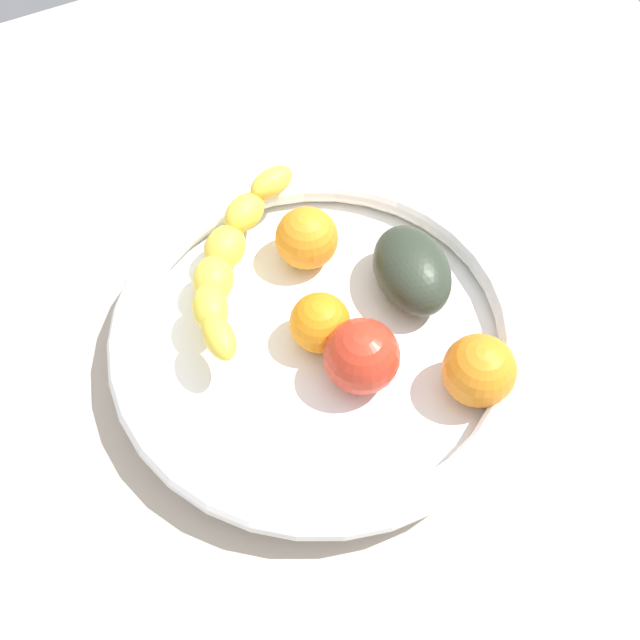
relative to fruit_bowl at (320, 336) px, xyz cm
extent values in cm
cube|color=#B3A594|center=(0.00, 0.00, -3.84)|extent=(120.00, 120.00, 3.00)
cylinder|color=white|center=(0.00, 0.00, -1.43)|extent=(33.87, 33.87, 1.82)
torus|color=white|center=(0.00, 0.00, 0.85)|extent=(35.79, 35.79, 2.74)
ellipsoid|color=yellow|center=(-14.54, 2.77, 3.96)|extent=(3.41, 5.00, 2.47)
ellipsoid|color=yellow|center=(-13.30, -0.66, 2.93)|extent=(4.77, 5.44, 3.01)
ellipsoid|color=yellow|center=(-11.22, -3.65, 1.90)|extent=(5.69, 5.77, 3.54)
ellipsoid|color=yellow|center=(-8.44, -6.02, 1.90)|extent=(5.76, 5.46, 3.54)
ellipsoid|color=yellow|center=(-5.15, -7.60, 2.93)|extent=(5.28, 4.29, 3.01)
ellipsoid|color=yellow|center=(-1.57, -8.28, 3.96)|extent=(4.71, 2.74, 2.47)
sphere|color=orange|center=(-8.38, 3.16, 2.33)|extent=(5.71, 5.71, 5.71)
sphere|color=orange|center=(10.20, 8.87, 2.45)|extent=(5.95, 5.95, 5.95)
sphere|color=orange|center=(0.13, -0.41, 2.06)|extent=(5.15, 5.15, 5.15)
sphere|color=red|center=(4.72, 1.25, 2.61)|extent=(6.26, 6.26, 6.26)
ellipsoid|color=#2E372A|center=(-0.94, 9.61, 2.21)|extent=(10.38, 8.16, 5.46)
camera|label=1|loc=(29.36, -15.79, 53.55)|focal=41.31mm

